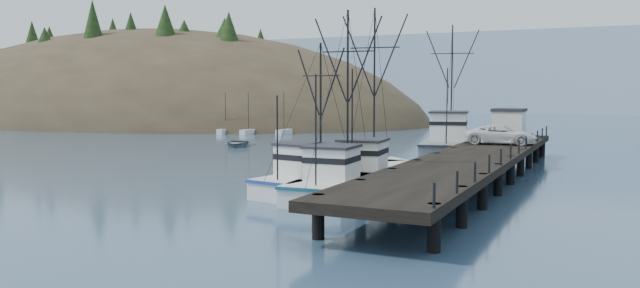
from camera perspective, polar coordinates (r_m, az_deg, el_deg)
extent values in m
plane|color=navy|center=(37.16, -13.52, -5.35)|extent=(400.00, 400.00, 0.00)
cube|color=black|center=(45.54, 13.82, -1.25)|extent=(6.00, 44.00, 0.50)
cylinder|color=black|center=(27.59, -0.17, -6.66)|extent=(0.56, 0.56, 2.00)
cylinder|color=black|center=(25.81, 10.38, -7.55)|extent=(0.56, 0.56, 2.00)
cylinder|color=black|center=(32.09, 3.71, -5.03)|extent=(0.56, 0.56, 2.00)
cylinder|color=black|center=(30.58, 12.84, -5.64)|extent=(0.56, 0.56, 2.00)
cylinder|color=black|center=(36.72, 6.62, -3.78)|extent=(0.56, 0.56, 2.00)
cylinder|color=black|center=(35.40, 14.63, -4.24)|extent=(0.56, 0.56, 2.00)
cylinder|color=black|center=(41.43, 8.86, -2.81)|extent=(0.56, 0.56, 2.00)
cylinder|color=black|center=(40.27, 15.98, -3.17)|extent=(0.56, 0.56, 2.00)
cylinder|color=black|center=(46.21, 10.64, -2.04)|extent=(0.56, 0.56, 2.00)
cylinder|color=black|center=(45.17, 17.03, -2.33)|extent=(0.56, 0.56, 2.00)
cylinder|color=black|center=(51.03, 12.08, -1.41)|extent=(0.56, 0.56, 2.00)
cylinder|color=black|center=(50.09, 17.88, -1.66)|extent=(0.56, 0.56, 2.00)
cylinder|color=black|center=(55.88, 13.28, -0.89)|extent=(0.56, 0.56, 2.00)
cylinder|color=black|center=(55.02, 18.58, -1.10)|extent=(0.56, 0.56, 2.00)
cylinder|color=black|center=(60.75, 14.28, -0.45)|extent=(0.56, 0.56, 2.00)
cylinder|color=black|center=(59.97, 19.16, -0.64)|extent=(0.56, 0.56, 2.00)
cylinder|color=black|center=(65.65, 15.13, -0.08)|extent=(0.56, 0.56, 2.00)
cylinder|color=black|center=(64.92, 19.65, -0.25)|extent=(0.56, 0.56, 2.00)
ellipsoid|color=#382D1E|center=(141.91, -15.64, -0.31)|extent=(132.00, 78.00, 51.00)
ellipsoid|color=black|center=(147.91, -16.12, 1.44)|extent=(109.20, 62.40, 41.60)
cube|color=beige|center=(104.29, -10.42, 2.03)|extent=(4.00, 5.00, 2.80)
cube|color=beige|center=(111.07, -11.71, 2.18)|extent=(4.00, 5.00, 2.80)
cube|color=beige|center=(107.01, -6.79, 2.15)|extent=(4.00, 5.00, 2.80)
cube|color=#9EB2C6|center=(198.90, 21.73, 2.71)|extent=(360.00, 40.00, 26.00)
cube|color=silver|center=(222.59, 9.03, 3.20)|extent=(180.00, 25.00, 18.00)
cube|color=silver|center=(99.75, -9.34, 1.29)|extent=(1.00, 3.50, 0.90)
cylinder|color=black|center=(99.61, -9.37, 2.95)|extent=(0.08, 0.08, 6.00)
cube|color=silver|center=(104.23, -3.97, 1.49)|extent=(1.00, 3.50, 0.90)
cylinder|color=black|center=(104.10, -3.98, 3.09)|extent=(0.08, 0.08, 6.00)
cube|color=silver|center=(94.97, -8.62, 1.11)|extent=(1.00, 3.50, 0.90)
cylinder|color=black|center=(94.82, -8.64, 2.86)|extent=(0.08, 0.08, 6.00)
cube|color=silver|center=(92.45, -3.31, 1.06)|extent=(1.00, 3.50, 0.90)
cylinder|color=black|center=(92.30, -3.32, 2.86)|extent=(0.08, 0.08, 6.00)
cube|color=silver|center=(106.15, -11.08, 1.48)|extent=(1.00, 3.50, 0.90)
cylinder|color=black|center=(106.02, -11.11, 3.04)|extent=(0.08, 0.08, 6.00)
cube|color=silver|center=(114.78, -10.41, 1.74)|extent=(1.00, 3.50, 0.90)
cylinder|color=black|center=(114.66, -10.43, 3.19)|extent=(0.08, 0.08, 6.00)
cube|color=silver|center=(92.96, -6.55, 1.06)|extent=(1.00, 3.50, 0.90)
cylinder|color=black|center=(92.81, -6.57, 2.84)|extent=(0.08, 0.08, 6.00)
cube|color=silver|center=(38.44, 1.76, -4.19)|extent=(4.34, 9.92, 1.60)
cube|color=silver|center=(42.98, 4.03, -3.23)|extent=(3.79, 3.79, 1.60)
cube|color=navy|center=(38.34, 1.76, -3.15)|extent=(4.43, 10.17, 0.18)
cube|color=silver|center=(37.05, 1.09, -1.80)|extent=(2.81, 2.89, 1.90)
cube|color=#26262B|center=(36.94, 1.10, -0.21)|extent=(3.05, 3.15, 0.16)
cylinder|color=black|center=(39.36, 2.54, 4.71)|extent=(0.14, 0.14, 10.29)
cylinder|color=black|center=(34.55, -0.39, 1.27)|extent=(0.10, 0.10, 6.17)
cube|color=silver|center=(39.62, -1.00, -3.91)|extent=(4.69, 8.48, 1.60)
cube|color=silver|center=(42.83, 2.26, -3.25)|extent=(3.17, 3.17, 1.60)
cube|color=navy|center=(39.52, -1.01, -2.91)|extent=(4.79, 8.69, 0.18)
cube|color=silver|center=(38.58, -1.94, -1.53)|extent=(2.65, 2.65, 1.90)
cube|color=#26262B|center=(38.48, -1.94, -0.01)|extent=(2.88, 2.88, 0.16)
cylinder|color=black|center=(40.15, 0.06, 3.31)|extent=(0.14, 0.14, 8.31)
cylinder|color=black|center=(36.86, -3.92, 0.57)|extent=(0.10, 0.10, 4.99)
cube|color=silver|center=(43.39, 4.40, -3.15)|extent=(5.09, 10.72, 1.60)
cube|color=silver|center=(48.36, 5.98, -2.33)|extent=(3.96, 3.96, 1.60)
cube|color=#1C706F|center=(43.29, 4.41, -2.24)|extent=(5.19, 10.99, 0.18)
cube|color=silver|center=(41.90, 3.95, -1.03)|extent=(3.09, 3.21, 1.90)
cube|color=#26262B|center=(41.81, 3.96, 0.38)|extent=(3.35, 3.50, 0.16)
cylinder|color=black|center=(44.50, 4.99, 5.22)|extent=(0.14, 0.14, 11.06)
cylinder|color=black|center=(39.17, 2.95, 2.04)|extent=(0.10, 0.10, 6.63)
cube|color=slate|center=(61.23, 11.74, -0.59)|extent=(7.01, 13.95, 2.20)
cube|color=slate|center=(67.86, 12.05, -0.07)|extent=(4.55, 4.55, 2.20)
cube|color=black|center=(61.15, 11.75, 0.34)|extent=(7.16, 14.31, 0.18)
cube|color=silver|center=(59.35, 11.69, 1.56)|extent=(3.88, 4.29, 2.60)
cube|color=#26262B|center=(59.29, 11.71, 2.89)|extent=(4.21, 4.68, 0.16)
cylinder|color=black|center=(63.01, 11.95, 5.59)|extent=(0.14, 0.14, 11.06)
cylinder|color=black|center=(55.86, 11.53, 3.43)|extent=(0.10, 0.10, 6.63)
cube|color=silver|center=(63.15, 16.88, 1.74)|extent=(2.80, 3.00, 2.50)
cube|color=#26262B|center=(63.09, 16.91, 3.00)|extent=(3.00, 3.20, 0.30)
imported|color=silver|center=(54.58, 16.22, 0.81)|extent=(6.04, 3.24, 1.61)
imported|color=slate|center=(73.48, -7.54, -0.21)|extent=(5.70, 6.49, 1.12)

